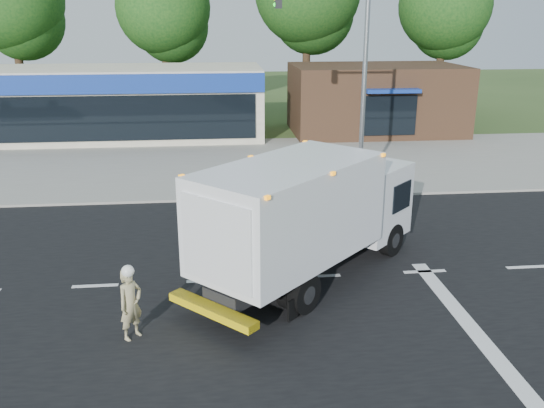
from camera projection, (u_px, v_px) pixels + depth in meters
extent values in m
plane|color=#385123|center=(319.00, 277.00, 15.78)|extent=(120.00, 120.00, 0.00)
cube|color=black|center=(319.00, 276.00, 15.78)|extent=(60.00, 14.00, 0.02)
cube|color=gray|center=(283.00, 189.00, 23.51)|extent=(60.00, 2.40, 0.12)
cube|color=gray|center=(270.00, 157.00, 29.01)|extent=(60.00, 9.00, 0.02)
cube|color=silver|center=(95.00, 286.00, 15.21)|extent=(1.20, 0.15, 0.01)
cube|color=silver|center=(209.00, 281.00, 15.50)|extent=(1.20, 0.15, 0.01)
cube|color=silver|center=(319.00, 276.00, 15.78)|extent=(1.20, 0.15, 0.01)
cube|color=silver|center=(425.00, 271.00, 16.06)|extent=(1.20, 0.15, 0.01)
cube|color=silver|center=(527.00, 267.00, 16.35)|extent=(1.20, 0.15, 0.01)
cube|color=silver|center=(470.00, 326.00, 13.23)|extent=(0.40, 7.00, 0.01)
cube|color=black|center=(289.00, 264.00, 14.83)|extent=(4.38, 4.39, 0.36)
cube|color=white|center=(363.00, 198.00, 17.26)|extent=(3.03, 3.03, 2.17)
cube|color=black|center=(380.00, 184.00, 17.92)|extent=(1.50, 1.49, 0.93)
cube|color=white|center=(289.00, 211.00, 14.38)|extent=(5.40, 5.41, 2.43)
cube|color=silver|center=(216.00, 243.00, 12.48)|extent=(1.51, 1.50, 1.96)
cube|color=yellow|center=(212.00, 310.00, 12.83)|extent=(2.01, 2.01, 0.19)
cube|color=orange|center=(289.00, 165.00, 14.01)|extent=(5.28, 5.29, 0.08)
cylinder|color=black|center=(335.00, 225.00, 18.23)|extent=(0.92, 0.92, 0.99)
cylinder|color=black|center=(391.00, 240.00, 17.06)|extent=(0.92, 0.92, 0.99)
cylinder|color=black|center=(240.00, 270.00, 14.99)|extent=(0.92, 0.92, 0.99)
cylinder|color=black|center=(304.00, 293.00, 13.75)|extent=(0.92, 0.92, 0.99)
imported|color=tan|center=(131.00, 304.00, 12.56)|extent=(0.69, 0.71, 1.64)
sphere|color=white|center=(128.00, 271.00, 12.31)|extent=(0.28, 0.28, 0.28)
cube|color=#BFB59E|center=(105.00, 103.00, 33.21)|extent=(18.00, 6.00, 4.00)
cube|color=navy|center=(92.00, 84.00, 29.89)|extent=(18.00, 0.30, 1.00)
cube|color=black|center=(96.00, 119.00, 30.45)|extent=(17.00, 0.12, 2.40)
cube|color=#382316|center=(375.00, 99.00, 34.72)|extent=(10.00, 6.00, 4.00)
cube|color=navy|center=(392.00, 90.00, 31.51)|extent=(3.00, 1.20, 0.20)
cube|color=black|center=(390.00, 116.00, 31.99)|extent=(3.00, 0.12, 2.20)
cylinder|color=gray|center=(364.00, 93.00, 22.00)|extent=(0.18, 0.18, 8.00)
cylinder|color=#332114|center=(19.00, 63.00, 39.58)|extent=(0.56, 0.56, 7.35)
sphere|color=#134216|center=(23.00, 20.00, 39.21)|extent=(5.46, 5.46, 5.46)
cylinder|color=#332114|center=(166.00, 65.00, 40.60)|extent=(0.56, 0.56, 6.86)
sphere|color=#134216|center=(163.00, 7.00, 39.38)|extent=(6.47, 6.47, 6.47)
sphere|color=#134216|center=(172.00, 26.00, 40.30)|extent=(5.10, 5.10, 5.10)
cylinder|color=#332114|center=(306.00, 57.00, 41.40)|extent=(0.56, 0.56, 7.84)
sphere|color=#134216|center=(313.00, 13.00, 40.97)|extent=(5.82, 5.82, 5.82)
cylinder|color=#332114|center=(440.00, 62.00, 42.47)|extent=(0.56, 0.56, 7.00)
sphere|color=#134216|center=(445.00, 5.00, 41.22)|extent=(6.60, 6.60, 6.60)
sphere|color=#134216|center=(447.00, 24.00, 42.15)|extent=(5.20, 5.20, 5.20)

